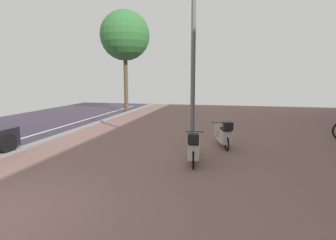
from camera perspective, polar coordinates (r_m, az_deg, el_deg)
The scene contains 5 objects.
ground at distance 4.89m, azimuth -23.48°, elevation -20.33°, with size 21.00×40.00×0.13m.
scooter_near at distance 7.55m, azimuth 5.25°, elevation -5.74°, with size 0.54×1.75×0.92m.
scooter_mid at distance 9.39m, azimuth 11.33°, elevation -2.99°, with size 0.74×1.74×0.94m.
lamp_post at distance 8.83m, azimuth 5.15°, elevation 14.87°, with size 0.20×0.52×5.86m.
street_tree at distance 19.25m, azimuth -8.74°, elevation 16.52°, with size 3.21×3.21×6.58m.
Camera 1 is at (4.06, -3.41, 2.29)m, focal length 30.07 mm.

